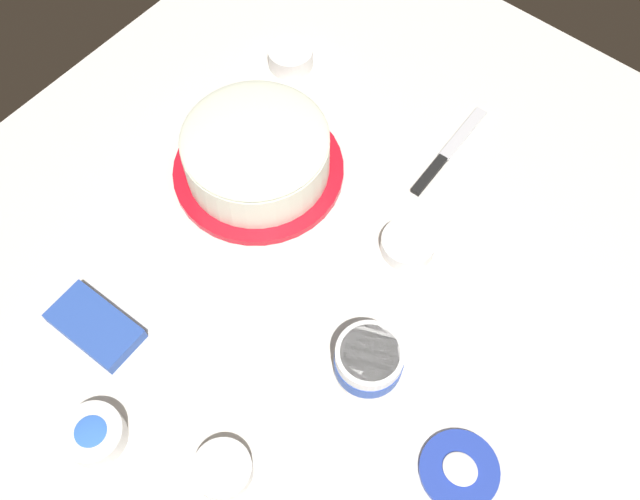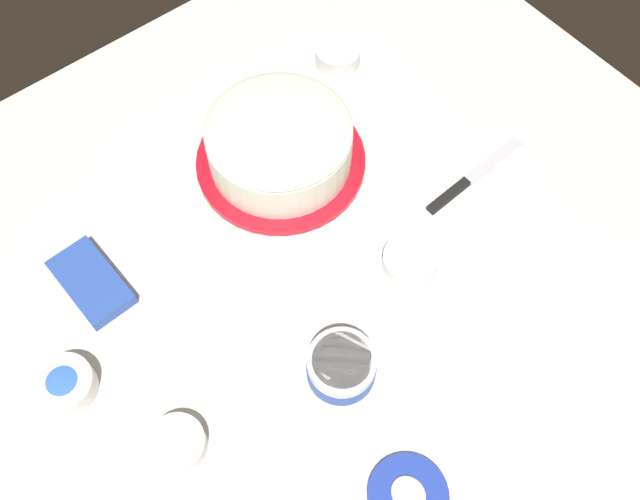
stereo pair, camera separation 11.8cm
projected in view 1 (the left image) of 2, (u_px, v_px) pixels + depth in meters
ground_plane at (357, 312)px, 1.16m from camera, size 1.54×1.54×0.00m
frosted_cake at (257, 154)px, 1.25m from camera, size 0.31×0.31×0.12m
frosting_tub at (369, 361)px, 1.08m from camera, size 0.11×0.11×0.07m
frosting_tub_lid at (459, 470)px, 1.04m from camera, size 0.12×0.12×0.02m
spreading_knife at (443, 158)px, 1.30m from camera, size 0.03×0.24×0.01m
sprinkle_bowl_yellow at (408, 244)px, 1.21m from camera, size 0.09×0.09×0.03m
sprinkle_bowl_pink at (291, 57)px, 1.40m from camera, size 0.09×0.09×0.04m
sprinkle_bowl_rainbow at (223, 469)px, 1.03m from camera, size 0.09×0.09×0.03m
sprinkle_bowl_blue at (94, 434)px, 1.04m from camera, size 0.09×0.09×0.04m
candy_box_upper at (95, 326)px, 1.14m from camera, size 0.15×0.09×0.02m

